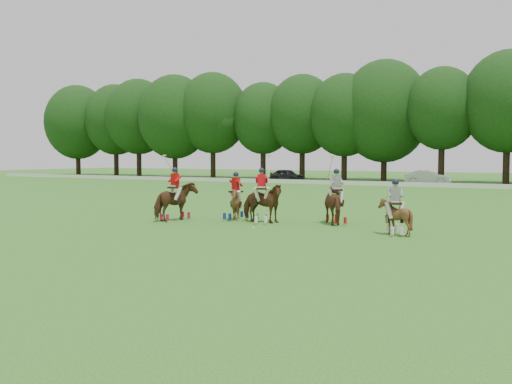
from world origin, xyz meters
The scene contains 11 objects.
ground centered at (0.00, 0.00, 0.00)m, with size 180.00×180.00×0.00m, color #24681D.
tree_line centered at (0.26, 48.05, 8.23)m, with size 117.98×14.32×14.75m.
boundary_rail centered at (0.00, 38.00, 0.22)m, with size 120.00×0.10×0.44m, color white.
car_left centered at (-16.51, 42.50, 0.73)m, with size 1.72×4.26×1.45m, color black.
car_mid centered at (-0.38, 42.50, 0.76)m, with size 1.61×4.61×1.52m, color #A4A4A9.
polo_red_a centered at (-3.50, 3.33, 0.91)m, with size 1.38×2.26×3.00m.
polo_red_b centered at (0.38, 4.56, 0.90)m, with size 2.23×2.11×3.00m.
polo_red_c centered at (-1.17, 4.91, 0.80)m, with size 1.57×1.68×2.25m.
polo_stripe_a centered at (3.47, 5.76, 0.89)m, with size 2.01×2.20×2.97m.
polo_stripe_b centered at (6.68, 3.48, 0.75)m, with size 1.55×1.62×2.13m.
polo_ball centered at (1.13, 2.42, 0.04)m, with size 0.09×0.09×0.09m, color white.
Camera 1 is at (12.36, -17.87, 3.01)m, focal length 40.00 mm.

